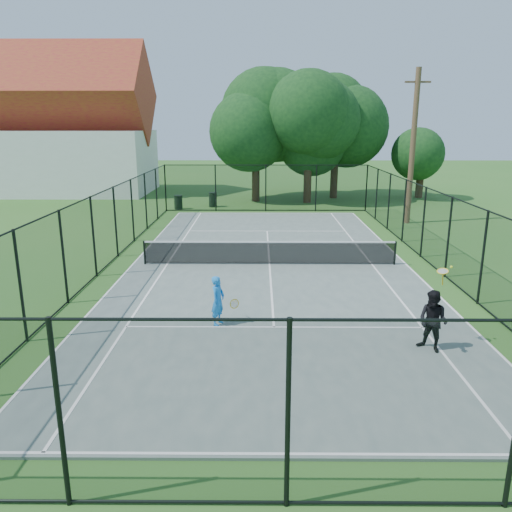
{
  "coord_description": "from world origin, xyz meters",
  "views": [
    {
      "loc": [
        -0.41,
        -19.24,
        5.51
      ],
      "look_at": [
        -0.52,
        -3.0,
        1.2
      ],
      "focal_mm": 35.0,
      "sensor_mm": 36.0,
      "label": 1
    }
  ],
  "objects_px": {
    "trash_bin_left": "(178,202)",
    "player_blue": "(218,301)",
    "trash_bin_right": "(213,200)",
    "player_black": "(433,321)",
    "utility_pole": "(413,147)",
    "tennis_net": "(270,252)"
  },
  "relations": [
    {
      "from": "trash_bin_left",
      "to": "player_blue",
      "type": "bearing_deg",
      "value": -77.91
    },
    {
      "from": "trash_bin_right",
      "to": "player_blue",
      "type": "xyz_separation_m",
      "value": [
        2.05,
        -20.84,
        0.25
      ]
    },
    {
      "from": "player_blue",
      "to": "player_black",
      "type": "bearing_deg",
      "value": -16.87
    },
    {
      "from": "utility_pole",
      "to": "trash_bin_right",
      "type": "bearing_deg",
      "value": 154.14
    },
    {
      "from": "trash_bin_right",
      "to": "player_black",
      "type": "xyz_separation_m",
      "value": [
        7.46,
        -22.48,
        0.33
      ]
    },
    {
      "from": "tennis_net",
      "to": "player_blue",
      "type": "distance_m",
      "value": 6.37
    },
    {
      "from": "trash_bin_left",
      "to": "trash_bin_right",
      "type": "xyz_separation_m",
      "value": [
        2.21,
        0.95,
        0.03
      ]
    },
    {
      "from": "utility_pole",
      "to": "player_blue",
      "type": "relative_size",
      "value": 6.02
    },
    {
      "from": "tennis_net",
      "to": "player_black",
      "type": "xyz_separation_m",
      "value": [
        3.85,
        -7.82,
        0.26
      ]
    },
    {
      "from": "tennis_net",
      "to": "player_blue",
      "type": "bearing_deg",
      "value": -104.13
    },
    {
      "from": "trash_bin_left",
      "to": "player_black",
      "type": "height_order",
      "value": "player_black"
    },
    {
      "from": "trash_bin_left",
      "to": "trash_bin_right",
      "type": "height_order",
      "value": "trash_bin_right"
    },
    {
      "from": "utility_pole",
      "to": "player_blue",
      "type": "height_order",
      "value": "utility_pole"
    },
    {
      "from": "player_blue",
      "to": "trash_bin_right",
      "type": "bearing_deg",
      "value": 95.61
    },
    {
      "from": "tennis_net",
      "to": "utility_pole",
      "type": "height_order",
      "value": "utility_pole"
    },
    {
      "from": "player_blue",
      "to": "tennis_net",
      "type": "bearing_deg",
      "value": 75.87
    },
    {
      "from": "trash_bin_right",
      "to": "player_black",
      "type": "relative_size",
      "value": 0.48
    },
    {
      "from": "trash_bin_right",
      "to": "utility_pole",
      "type": "height_order",
      "value": "utility_pole"
    },
    {
      "from": "player_blue",
      "to": "player_black",
      "type": "distance_m",
      "value": 5.65
    },
    {
      "from": "tennis_net",
      "to": "player_blue",
      "type": "relative_size",
      "value": 7.19
    },
    {
      "from": "trash_bin_right",
      "to": "player_blue",
      "type": "height_order",
      "value": "player_blue"
    },
    {
      "from": "tennis_net",
      "to": "trash_bin_right",
      "type": "height_order",
      "value": "tennis_net"
    }
  ]
}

